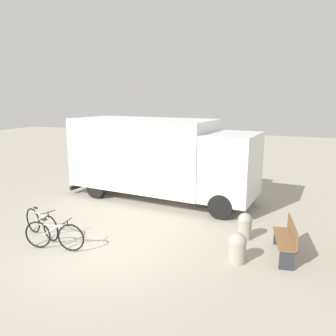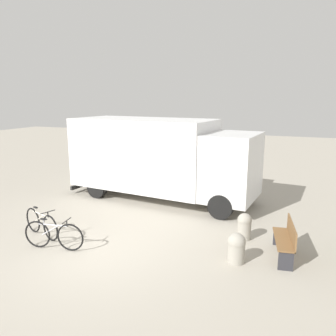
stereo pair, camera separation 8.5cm
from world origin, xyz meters
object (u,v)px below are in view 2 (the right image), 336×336
at_px(bicycle_near, 41,223).
at_px(bollard_far_bench, 244,225).
at_px(delivery_truck, 160,156).
at_px(bicycle_middle, 54,235).
at_px(park_bench, 286,239).
at_px(bollard_near_bench, 236,247).

height_order(bicycle_near, bollard_far_bench, bicycle_near).
relative_size(delivery_truck, bicycle_near, 4.67).
bearing_deg(bicycle_middle, delivery_truck, 71.74).
distance_m(delivery_truck, bicycle_near, 5.17).
bearing_deg(bicycle_near, park_bench, 29.01).
distance_m(bicycle_middle, bollard_near_bench, 4.73).
bearing_deg(bicycle_middle, bollard_near_bench, 3.56).
relative_size(park_bench, bollard_far_bench, 1.99).
xyz_separation_m(bicycle_near, bollard_near_bench, (5.51, 0.50, -0.00)).
xyz_separation_m(bicycle_near, bicycle_middle, (0.90, -0.54, 0.00)).
bearing_deg(bicycle_near, bollard_near_bench, 23.86).
bearing_deg(delivery_truck, park_bench, -29.41).
relative_size(park_bench, bollard_near_bench, 2.02).
bearing_deg(bollard_far_bench, bollard_near_bench, -89.10).
height_order(bicycle_middle, bollard_far_bench, bicycle_middle).
bearing_deg(bollard_far_bench, park_bench, -32.73).
bearing_deg(delivery_truck, bollard_near_bench, -41.92).
height_order(bicycle_near, bicycle_middle, same).
xyz_separation_m(delivery_truck, bollard_near_bench, (3.77, -4.19, -1.32)).
xyz_separation_m(bicycle_middle, bollard_far_bench, (4.59, 2.48, 0.01)).
relative_size(park_bench, bicycle_near, 0.93).
bearing_deg(bollard_far_bench, delivery_truck, 143.71).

